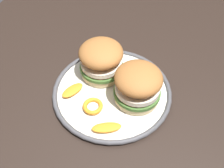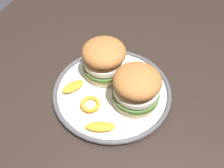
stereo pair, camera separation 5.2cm
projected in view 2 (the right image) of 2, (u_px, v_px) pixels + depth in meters
The scene contains 7 objects.
dining_table at pixel (122, 106), 0.77m from camera, with size 1.38×1.09×0.74m.
dinner_plate at pixel (112, 91), 0.69m from camera, with size 0.32×0.32×0.02m.
sandwich_half_left at pixel (104, 59), 0.68m from camera, with size 0.16×0.16×0.10m.
sandwich_half_right at pixel (137, 87), 0.62m from camera, with size 0.15×0.15×0.10m.
orange_peel_curled at pixel (90, 104), 0.64m from camera, with size 0.07×0.07×0.01m.
orange_peel_strip_long at pixel (101, 127), 0.60m from camera, with size 0.05×0.08×0.01m.
orange_peel_strip_short at pixel (73, 86), 0.68m from camera, with size 0.07×0.06×0.01m.
Camera 2 is at (0.43, 0.13, 1.28)m, focal length 41.10 mm.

